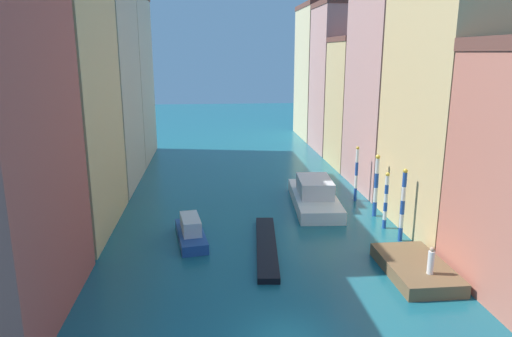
{
  "coord_description": "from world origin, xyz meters",
  "views": [
    {
      "loc": [
        -3.24,
        -18.23,
        12.65
      ],
      "look_at": [
        1.17,
        26.35,
        1.5
      ],
      "focal_mm": 32.69,
      "sensor_mm": 36.0,
      "label": 1
    }
  ],
  "objects_px": {
    "vaporetto_white": "(314,195)",
    "gondola_black": "(266,246)",
    "motorboat_0": "(191,232)",
    "waterfront_dock": "(415,268)",
    "mooring_pole_2": "(376,185)",
    "mooring_pole_3": "(356,173)",
    "person_on_dock": "(431,261)",
    "mooring_pole_1": "(386,200)",
    "mooring_pole_0": "(403,205)"
  },
  "relations": [
    {
      "from": "vaporetto_white",
      "to": "gondola_black",
      "type": "bearing_deg",
      "value": -120.86
    },
    {
      "from": "mooring_pole_2",
      "to": "motorboat_0",
      "type": "height_order",
      "value": "mooring_pole_2"
    },
    {
      "from": "mooring_pole_0",
      "to": "mooring_pole_1",
      "type": "distance_m",
      "value": 2.47
    },
    {
      "from": "mooring_pole_3",
      "to": "motorboat_0",
      "type": "xyz_separation_m",
      "value": [
        -14.04,
        -7.62,
        -1.83
      ]
    },
    {
      "from": "person_on_dock",
      "to": "motorboat_0",
      "type": "bearing_deg",
      "value": 149.61
    },
    {
      "from": "person_on_dock",
      "to": "vaporetto_white",
      "type": "bearing_deg",
      "value": 102.52
    },
    {
      "from": "person_on_dock",
      "to": "mooring_pole_2",
      "type": "distance_m",
      "value": 11.6
    },
    {
      "from": "mooring_pole_3",
      "to": "gondola_black",
      "type": "bearing_deg",
      "value": -133.47
    },
    {
      "from": "vaporetto_white",
      "to": "gondola_black",
      "type": "xyz_separation_m",
      "value": [
        -5.14,
        -8.6,
        -0.69
      ]
    },
    {
      "from": "motorboat_0",
      "to": "waterfront_dock",
      "type": "bearing_deg",
      "value": -25.83
    },
    {
      "from": "mooring_pole_1",
      "to": "mooring_pole_2",
      "type": "xyz_separation_m",
      "value": [
        0.19,
        2.64,
        0.37
      ]
    },
    {
      "from": "mooring_pole_2",
      "to": "motorboat_0",
      "type": "xyz_separation_m",
      "value": [
        -14.37,
        -3.64,
        -1.9
      ]
    },
    {
      "from": "waterfront_dock",
      "to": "motorboat_0",
      "type": "bearing_deg",
      "value": 154.17
    },
    {
      "from": "person_on_dock",
      "to": "mooring_pole_3",
      "type": "distance_m",
      "value": 15.54
    },
    {
      "from": "person_on_dock",
      "to": "mooring_pole_1",
      "type": "bearing_deg",
      "value": 85.06
    },
    {
      "from": "mooring_pole_2",
      "to": "gondola_black",
      "type": "relative_size",
      "value": 0.5
    },
    {
      "from": "mooring_pole_1",
      "to": "vaporetto_white",
      "type": "height_order",
      "value": "mooring_pole_1"
    },
    {
      "from": "person_on_dock",
      "to": "vaporetto_white",
      "type": "xyz_separation_m",
      "value": [
        -3.24,
        14.6,
        -0.63
      ]
    },
    {
      "from": "mooring_pole_1",
      "to": "motorboat_0",
      "type": "xyz_separation_m",
      "value": [
        -14.18,
        -1.0,
        -1.53
      ]
    },
    {
      "from": "mooring_pole_2",
      "to": "vaporetto_white",
      "type": "height_order",
      "value": "mooring_pole_2"
    },
    {
      "from": "mooring_pole_2",
      "to": "mooring_pole_3",
      "type": "relative_size",
      "value": 1.03
    },
    {
      "from": "mooring_pole_1",
      "to": "gondola_black",
      "type": "distance_m",
      "value": 9.79
    },
    {
      "from": "waterfront_dock",
      "to": "mooring_pole_0",
      "type": "distance_m",
      "value": 5.6
    },
    {
      "from": "mooring_pole_1",
      "to": "vaporetto_white",
      "type": "xyz_separation_m",
      "value": [
        -4.01,
        5.73,
        -1.3
      ]
    },
    {
      "from": "vaporetto_white",
      "to": "mooring_pole_3",
      "type": "bearing_deg",
      "value": 13.05
    },
    {
      "from": "vaporetto_white",
      "to": "motorboat_0",
      "type": "xyz_separation_m",
      "value": [
        -10.18,
        -6.73,
        -0.23
      ]
    },
    {
      "from": "mooring_pole_3",
      "to": "motorboat_0",
      "type": "distance_m",
      "value": 16.08
    },
    {
      "from": "gondola_black",
      "to": "mooring_pole_0",
      "type": "bearing_deg",
      "value": 2.75
    },
    {
      "from": "vaporetto_white",
      "to": "motorboat_0",
      "type": "distance_m",
      "value": 12.2
    },
    {
      "from": "waterfront_dock",
      "to": "mooring_pole_2",
      "type": "relative_size",
      "value": 1.2
    },
    {
      "from": "mooring_pole_1",
      "to": "gondola_black",
      "type": "height_order",
      "value": "mooring_pole_1"
    },
    {
      "from": "motorboat_0",
      "to": "mooring_pole_0",
      "type": "bearing_deg",
      "value": -5.63
    },
    {
      "from": "vaporetto_white",
      "to": "person_on_dock",
      "type": "bearing_deg",
      "value": -77.48
    },
    {
      "from": "person_on_dock",
      "to": "mooring_pole_3",
      "type": "height_order",
      "value": "mooring_pole_3"
    },
    {
      "from": "waterfront_dock",
      "to": "mooring_pole_1",
      "type": "height_order",
      "value": "mooring_pole_1"
    },
    {
      "from": "person_on_dock",
      "to": "mooring_pole_1",
      "type": "height_order",
      "value": "mooring_pole_1"
    },
    {
      "from": "waterfront_dock",
      "to": "motorboat_0",
      "type": "xyz_separation_m",
      "value": [
        -13.28,
        6.43,
        0.26
      ]
    },
    {
      "from": "mooring_pole_1",
      "to": "person_on_dock",
      "type": "bearing_deg",
      "value": -94.94
    },
    {
      "from": "mooring_pole_1",
      "to": "motorboat_0",
      "type": "distance_m",
      "value": 14.3
    },
    {
      "from": "mooring_pole_2",
      "to": "mooring_pole_0",
      "type": "bearing_deg",
      "value": -89.5
    },
    {
      "from": "person_on_dock",
      "to": "gondola_black",
      "type": "xyz_separation_m",
      "value": [
        -8.38,
        6.0,
        -1.32
      ]
    },
    {
      "from": "waterfront_dock",
      "to": "person_on_dock",
      "type": "height_order",
      "value": "person_on_dock"
    },
    {
      "from": "mooring_pole_0",
      "to": "motorboat_0",
      "type": "relative_size",
      "value": 0.92
    },
    {
      "from": "waterfront_dock",
      "to": "mooring_pole_3",
      "type": "height_order",
      "value": "mooring_pole_3"
    },
    {
      "from": "person_on_dock",
      "to": "mooring_pole_1",
      "type": "relative_size",
      "value": 0.37
    },
    {
      "from": "gondola_black",
      "to": "motorboat_0",
      "type": "xyz_separation_m",
      "value": [
        -5.04,
        1.87,
        0.46
      ]
    },
    {
      "from": "person_on_dock",
      "to": "mooring_pole_3",
      "type": "bearing_deg",
      "value": 87.71
    },
    {
      "from": "mooring_pole_0",
      "to": "motorboat_0",
      "type": "xyz_separation_m",
      "value": [
        -14.41,
        1.42,
        -1.97
      ]
    },
    {
      "from": "waterfront_dock",
      "to": "motorboat_0",
      "type": "distance_m",
      "value": 14.75
    },
    {
      "from": "mooring_pole_2",
      "to": "mooring_pole_3",
      "type": "height_order",
      "value": "mooring_pole_2"
    }
  ]
}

